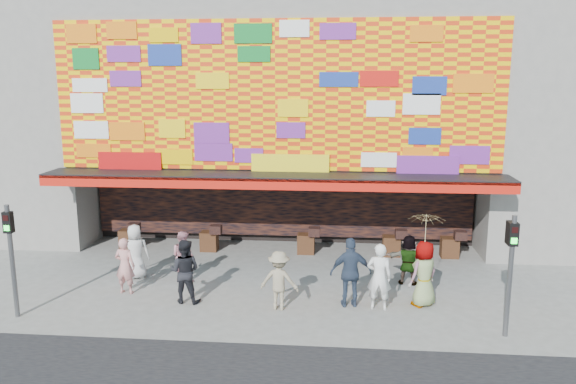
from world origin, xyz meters
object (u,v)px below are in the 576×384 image
signal_left (11,248)px  ped_h (379,277)px  ped_i (183,256)px  ped_b (125,266)px  parasol (426,230)px  ped_d (279,280)px  ped_f (409,260)px  ped_g (424,274)px  ped_c (185,271)px  signal_right (511,263)px  ped_a (135,252)px  ped_e (351,272)px

signal_left → ped_h: size_ratio=1.64×
ped_h → ped_i: size_ratio=1.16×
ped_b → parasol: (8.44, -0.14, 1.31)m
ped_d → parasol: size_ratio=0.88×
ped_f → ped_h: size_ratio=0.83×
signal_left → ped_g: (10.67, 1.71, -0.95)m
ped_b → ped_c: bearing=172.5°
ped_c → ped_g: 6.56m
signal_left → signal_right: bearing=0.0°
ped_a → ped_e: size_ratio=0.89×
signal_left → ped_c: signal_left is taller
ped_f → ped_a: bearing=12.3°
ped_a → ped_i: 1.53m
ped_f → ped_g: (0.21, -1.63, 0.15)m
ped_g → ped_i: 7.18m
ped_e → signal_right: bearing=149.5°
ped_b → ped_i: (1.39, 1.16, -0.04)m
ped_g → ped_h: (-1.23, -0.34, 0.01)m
ped_e → ped_i: (-5.07, 1.53, -0.18)m
ped_c → ped_d: size_ratio=1.11×
ped_g → ped_i: (-7.05, 1.31, -0.12)m
signal_left → ped_c: bearing=18.4°
ped_b → ped_h: 7.23m
signal_left → ped_b: size_ratio=1.81×
ped_h → signal_right: bearing=163.1°
ped_h → ped_i: ped_h is taller
ped_b → ped_c: size_ratio=0.92×
signal_right → ped_d: (-5.62, 1.12, -1.05)m
ped_d → ped_h: size_ratio=0.88×
ped_a → ped_c: (2.03, -1.72, 0.04)m
ped_d → ped_h: 2.68m
signal_right → ped_c: bearing=170.6°
ped_a → ped_d: bearing=140.8°
ped_d → ped_g: size_ratio=0.89×
signal_right → ped_f: signal_right is taller
ped_b → ped_g: bearing=-174.2°
ped_b → ped_g: ped_g is taller
ped_f → ped_g: bearing=108.0°
ped_d → ped_f: 4.30m
ped_c → ped_a: bearing=-36.1°
signal_left → ped_c: (4.12, 1.37, -0.96)m
ped_e → ped_i: ped_e is taller
ped_b → ped_c: 1.95m
signal_left → parasol: size_ratio=1.63×
signal_left → ped_g: size_ratio=1.65×
signal_right → ped_a: (-10.31, 3.09, -1.00)m
ped_e → ped_i: 5.30m
ped_a → ped_g: bearing=154.4°
signal_left → parasol: 10.81m
ped_a → ped_h: bearing=150.4°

